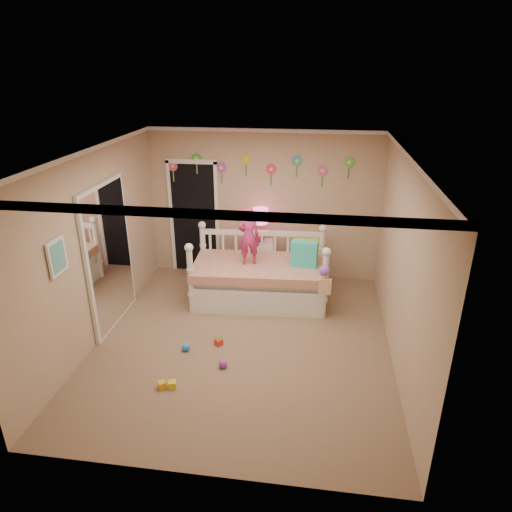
# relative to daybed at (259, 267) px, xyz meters

# --- Properties ---
(floor) EXTENTS (4.00, 4.50, 0.01)m
(floor) POSITION_rel_daybed_xyz_m (-0.06, -1.27, -0.58)
(floor) COLOR #7F684C
(floor) RESTS_ON ground
(ceiling) EXTENTS (4.00, 4.50, 0.01)m
(ceiling) POSITION_rel_daybed_xyz_m (-0.06, -1.27, 2.02)
(ceiling) COLOR white
(ceiling) RESTS_ON floor
(back_wall) EXTENTS (4.00, 0.01, 2.60)m
(back_wall) POSITION_rel_daybed_xyz_m (-0.06, 0.98, 0.72)
(back_wall) COLOR tan
(back_wall) RESTS_ON floor
(left_wall) EXTENTS (0.01, 4.50, 2.60)m
(left_wall) POSITION_rel_daybed_xyz_m (-2.06, -1.27, 0.72)
(left_wall) COLOR tan
(left_wall) RESTS_ON floor
(right_wall) EXTENTS (0.01, 4.50, 2.60)m
(right_wall) POSITION_rel_daybed_xyz_m (1.94, -1.27, 0.72)
(right_wall) COLOR tan
(right_wall) RESTS_ON floor
(crown_molding) EXTENTS (4.00, 4.50, 0.06)m
(crown_molding) POSITION_rel_daybed_xyz_m (-0.06, -1.27, 1.99)
(crown_molding) COLOR white
(crown_molding) RESTS_ON ceiling
(daybed) EXTENTS (2.19, 1.27, 1.15)m
(daybed) POSITION_rel_daybed_xyz_m (0.00, 0.00, 0.00)
(daybed) COLOR white
(daybed) RESTS_ON floor
(pillow_turquoise) EXTENTS (0.42, 0.19, 0.40)m
(pillow_turquoise) POSITION_rel_daybed_xyz_m (0.70, -0.02, 0.27)
(pillow_turquoise) COLOR #2AD5D0
(pillow_turquoise) RESTS_ON daybed
(pillow_lime) EXTENTS (0.41, 0.17, 0.38)m
(pillow_lime) POSITION_rel_daybed_xyz_m (0.72, 0.16, 0.25)
(pillow_lime) COLOR #95CC3E
(pillow_lime) RESTS_ON daybed
(child) EXTENTS (0.39, 0.31, 0.92)m
(child) POSITION_rel_daybed_xyz_m (-0.17, -0.03, 0.52)
(child) COLOR #CD2E71
(child) RESTS_ON daybed
(nightstand) EXTENTS (0.48, 0.39, 0.73)m
(nightstand) POSITION_rel_daybed_xyz_m (-0.08, 0.72, -0.21)
(nightstand) COLOR white
(nightstand) RESTS_ON floor
(table_lamp) EXTENTS (0.27, 0.27, 0.59)m
(table_lamp) POSITION_rel_daybed_xyz_m (-0.08, 0.72, 0.54)
(table_lamp) COLOR #DB1D52
(table_lamp) RESTS_ON nightstand
(closet_doorway) EXTENTS (0.90, 0.04, 2.07)m
(closet_doorway) POSITION_rel_daybed_xyz_m (-1.31, 0.97, 0.46)
(closet_doorway) COLOR black
(closet_doorway) RESTS_ON back_wall
(flower_decals) EXTENTS (3.40, 0.02, 0.50)m
(flower_decals) POSITION_rel_daybed_xyz_m (-0.15, 0.97, 1.36)
(flower_decals) COLOR #B2668C
(flower_decals) RESTS_ON back_wall
(mirror_closet) EXTENTS (0.07, 1.30, 2.10)m
(mirror_closet) POSITION_rel_daybed_xyz_m (-2.02, -0.97, 0.47)
(mirror_closet) COLOR white
(mirror_closet) RESTS_ON left_wall
(wall_picture) EXTENTS (0.05, 0.34, 0.42)m
(wall_picture) POSITION_rel_daybed_xyz_m (-2.03, -2.17, 0.97)
(wall_picture) COLOR white
(wall_picture) RESTS_ON left_wall
(hanging_bag) EXTENTS (0.20, 0.16, 0.36)m
(hanging_bag) POSITION_rel_daybed_xyz_m (1.01, -0.62, 0.13)
(hanging_bag) COLOR beige
(hanging_bag) RESTS_ON daybed
(toy_scatter) EXTENTS (1.26, 1.51, 0.11)m
(toy_scatter) POSITION_rel_daybed_xyz_m (-0.47, -1.79, -0.52)
(toy_scatter) COLOR #996666
(toy_scatter) RESTS_ON floor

